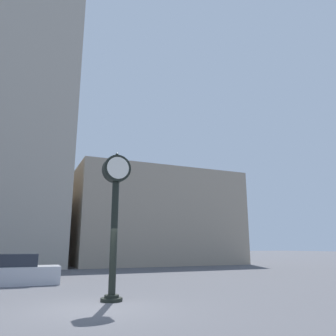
% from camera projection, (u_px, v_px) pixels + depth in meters
% --- Properties ---
extents(ground_plane, '(200.00, 200.00, 0.00)m').
position_uv_depth(ground_plane, '(94.00, 308.00, 10.13)').
color(ground_plane, '#515156').
extents(building_tall_tower, '(14.14, 12.00, 37.48)m').
position_uv_depth(building_tall_tower, '(2.00, 78.00, 33.65)').
color(building_tall_tower, '#ADA393').
rests_on(building_tall_tower, ground_plane).
extents(building_storefront_row, '(17.51, 12.00, 9.76)m').
position_uv_depth(building_storefront_row, '(152.00, 219.00, 36.98)').
color(building_storefront_row, gray).
rests_on(building_storefront_row, ground_plane).
extents(street_clock, '(1.03, 0.77, 5.38)m').
position_uv_depth(street_clock, '(115.00, 202.00, 12.22)').
color(street_clock, black).
rests_on(street_clock, ground_plane).
extents(car_silver, '(4.08, 2.02, 1.50)m').
position_uv_depth(car_silver, '(17.00, 272.00, 16.42)').
color(car_silver, '#BCBCC1').
rests_on(car_silver, ground_plane).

